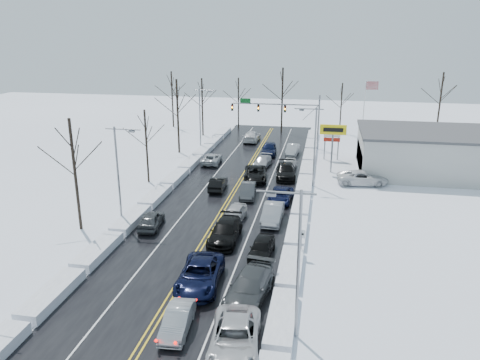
% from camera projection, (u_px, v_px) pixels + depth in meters
% --- Properties ---
extents(ground, '(160.00, 160.00, 0.00)m').
position_uv_depth(ground, '(221.00, 213.00, 45.53)').
color(ground, white).
rests_on(ground, ground).
extents(road_surface, '(14.00, 84.00, 0.01)m').
position_uv_depth(road_surface, '(225.00, 206.00, 47.40)').
color(road_surface, black).
rests_on(road_surface, ground).
extents(snow_bank_left, '(1.65, 72.00, 0.72)m').
position_uv_depth(snow_bank_left, '(154.00, 201.00, 48.72)').
color(snow_bank_left, white).
rests_on(snow_bank_left, ground).
extents(snow_bank_right, '(1.65, 72.00, 0.72)m').
position_uv_depth(snow_bank_right, '(301.00, 211.00, 46.09)').
color(snow_bank_right, white).
rests_on(snow_bank_right, ground).
extents(traffic_signal_mast, '(13.28, 0.39, 8.00)m').
position_uv_depth(traffic_signal_mast, '(285.00, 111.00, 69.47)').
color(traffic_signal_mast, slate).
rests_on(traffic_signal_mast, ground).
extents(tires_plus_sign, '(3.20, 0.34, 6.00)m').
position_uv_depth(tires_plus_sign, '(333.00, 133.00, 57.16)').
color(tires_plus_sign, slate).
rests_on(tires_plus_sign, ground).
extents(used_vehicles_sign, '(2.20, 0.22, 4.65)m').
position_uv_depth(used_vehicles_sign, '(332.00, 136.00, 63.29)').
color(used_vehicles_sign, slate).
rests_on(used_vehicles_sign, ground).
extents(speed_limit_sign, '(0.55, 0.09, 2.35)m').
position_uv_depth(speed_limit_sign, '(301.00, 238.00, 36.12)').
color(speed_limit_sign, slate).
rests_on(speed_limit_sign, ground).
extents(flagpole, '(1.87, 1.20, 10.00)m').
position_uv_depth(flagpole, '(365.00, 108.00, 69.18)').
color(flagpole, silver).
rests_on(flagpole, ground).
extents(dealership_building, '(20.40, 12.40, 5.30)m').
position_uv_depth(dealership_building, '(443.00, 152.00, 57.41)').
color(dealership_building, '#B3B3AE').
rests_on(dealership_building, ground).
extents(streetlight_se, '(3.20, 0.25, 9.00)m').
position_uv_depth(streetlight_se, '(295.00, 253.00, 25.62)').
color(streetlight_se, slate).
rests_on(streetlight_se, ground).
extents(streetlight_ne, '(3.20, 0.25, 9.00)m').
position_uv_depth(streetlight_ne, '(313.00, 140.00, 51.83)').
color(streetlight_ne, slate).
rests_on(streetlight_ne, ground).
extents(streetlight_sw, '(3.20, 0.25, 9.00)m').
position_uv_depth(streetlight_sw, '(120.00, 168.00, 41.60)').
color(streetlight_sw, slate).
rests_on(streetlight_sw, ground).
extents(streetlight_nw, '(3.20, 0.25, 9.00)m').
position_uv_depth(streetlight_nw, '(201.00, 114.00, 67.82)').
color(streetlight_nw, slate).
rests_on(streetlight_nw, ground).
extents(tree_left_b, '(4.00, 4.00, 10.00)m').
position_uv_depth(tree_left_b, '(73.00, 153.00, 39.78)').
color(tree_left_b, '#2D231C').
rests_on(tree_left_b, ground).
extents(tree_left_c, '(3.40, 3.40, 8.50)m').
position_uv_depth(tree_left_c, '(146.00, 132.00, 53.03)').
color(tree_left_c, '#2D231C').
rests_on(tree_left_c, ground).
extents(tree_left_d, '(4.20, 4.20, 10.50)m').
position_uv_depth(tree_left_d, '(177.00, 102.00, 65.83)').
color(tree_left_d, '#2D231C').
rests_on(tree_left_d, ground).
extents(tree_left_e, '(3.80, 3.80, 9.50)m').
position_uv_depth(tree_left_e, '(202.00, 96.00, 77.21)').
color(tree_left_e, '#2D231C').
rests_on(tree_left_e, ground).
extents(tree_far_a, '(4.00, 4.00, 10.00)m').
position_uv_depth(tree_far_a, '(172.00, 88.00, 83.97)').
color(tree_far_a, '#2D231C').
rests_on(tree_far_a, ground).
extents(tree_far_b, '(3.60, 3.60, 9.00)m').
position_uv_depth(tree_far_b, '(238.00, 93.00, 83.04)').
color(tree_far_b, '#2D231C').
rests_on(tree_far_b, ground).
extents(tree_far_c, '(4.40, 4.40, 11.00)m').
position_uv_depth(tree_far_c, '(282.00, 88.00, 79.35)').
color(tree_far_c, '#2D231C').
rests_on(tree_far_c, ground).
extents(tree_far_d, '(3.40, 3.40, 8.50)m').
position_uv_depth(tree_far_d, '(342.00, 98.00, 79.55)').
color(tree_far_d, '#2D231C').
rests_on(tree_far_d, ground).
extents(tree_far_e, '(4.20, 4.20, 10.50)m').
position_uv_depth(tree_far_e, '(441.00, 92.00, 76.82)').
color(tree_far_e, '#2D231C').
rests_on(tree_far_e, ground).
extents(queued_car_1, '(1.71, 4.20, 1.36)m').
position_uv_depth(queued_car_1, '(178.00, 330.00, 27.71)').
color(queued_car_1, '#A1A4A9').
rests_on(queued_car_1, ground).
extents(queued_car_2, '(3.17, 6.22, 1.68)m').
position_uv_depth(queued_car_2, '(200.00, 285.00, 32.63)').
color(queued_car_2, black).
rests_on(queued_car_2, ground).
extents(queued_car_3, '(2.38, 5.72, 1.65)m').
position_uv_depth(queued_car_3, '(225.00, 240.00, 39.58)').
color(queued_car_3, black).
rests_on(queued_car_3, ground).
extents(queued_car_4, '(1.97, 4.35, 1.45)m').
position_uv_depth(queued_car_4, '(235.00, 221.00, 43.65)').
color(queued_car_4, silver).
rests_on(queued_car_4, ground).
extents(queued_car_5, '(1.91, 4.56, 1.47)m').
position_uv_depth(queued_car_5, '(248.00, 197.00, 49.94)').
color(queued_car_5, '#383A3C').
rests_on(queued_car_5, ground).
extents(queued_car_6, '(3.36, 5.98, 1.58)m').
position_uv_depth(queued_car_6, '(255.00, 180.00, 55.57)').
color(queued_car_6, black).
rests_on(queued_car_6, ground).
extents(queued_car_7, '(2.37, 4.77, 1.33)m').
position_uv_depth(queued_car_7, '(262.00, 166.00, 61.05)').
color(queued_car_7, '#9A9CA2').
rests_on(queued_car_7, ground).
extents(queued_car_8, '(2.37, 5.18, 1.72)m').
position_uv_depth(queued_car_8, '(269.00, 154.00, 66.93)').
color(queued_car_8, black).
rests_on(queued_car_8, ground).
extents(queued_car_10, '(3.33, 6.16, 1.64)m').
position_uv_depth(queued_car_10, '(235.00, 350.00, 25.98)').
color(queued_car_10, '#BCBCBE').
rests_on(queued_car_10, ground).
extents(queued_car_11, '(3.19, 6.18, 1.71)m').
position_uv_depth(queued_car_11, '(249.00, 298.00, 31.03)').
color(queued_car_11, '#3B3D3F').
rests_on(queued_car_11, ground).
extents(queued_car_12, '(1.93, 4.35, 1.45)m').
position_uv_depth(queued_car_12, '(262.00, 256.00, 36.88)').
color(queued_car_12, black).
rests_on(queued_car_12, ground).
extents(queued_car_13, '(1.79, 4.96, 1.63)m').
position_uv_depth(queued_car_13, '(272.00, 222.00, 43.47)').
color(queued_car_13, '#92949A').
rests_on(queued_car_13, ground).
extents(queued_car_14, '(2.56, 4.97, 1.34)m').
position_uv_depth(queued_car_14, '(281.00, 201.00, 48.58)').
color(queued_car_14, black).
rests_on(queued_car_14, ground).
extents(queued_car_15, '(2.83, 5.88, 1.65)m').
position_uv_depth(queued_car_15, '(286.00, 178.00, 56.43)').
color(queued_car_15, black).
rests_on(queued_car_15, ground).
extents(queued_car_16, '(1.79, 4.37, 1.49)m').
position_uv_depth(queued_car_16, '(289.00, 170.00, 59.58)').
color(queued_car_16, silver).
rests_on(queued_car_16, ground).
extents(queued_car_17, '(1.88, 4.58, 1.48)m').
position_uv_depth(queued_car_17, '(292.00, 155.00, 66.82)').
color(queued_car_17, '#9C9FA3').
rests_on(queued_car_17, ground).
extents(oncoming_car_0, '(1.77, 4.50, 1.46)m').
position_uv_depth(oncoming_car_0, '(218.00, 190.00, 52.16)').
color(oncoming_car_0, black).
rests_on(oncoming_car_0, ground).
extents(oncoming_car_1, '(2.59, 5.12, 1.39)m').
position_uv_depth(oncoming_car_1, '(212.00, 164.00, 62.38)').
color(oncoming_car_1, '#AFB3B8').
rests_on(oncoming_car_1, ground).
extents(oncoming_car_2, '(2.38, 5.64, 1.63)m').
position_uv_depth(oncoming_car_2, '(252.00, 141.00, 74.83)').
color(oncoming_car_2, silver).
rests_on(oncoming_car_2, ground).
extents(oncoming_car_3, '(2.21, 4.53, 1.49)m').
position_uv_depth(oncoming_car_3, '(152.00, 227.00, 42.20)').
color(oncoming_car_3, '#3D4042').
rests_on(oncoming_car_3, ground).
extents(parked_car_0, '(6.01, 3.24, 1.60)m').
position_uv_depth(parked_car_0, '(362.00, 184.00, 53.94)').
color(parked_car_0, silver).
rests_on(parked_car_0, ground).
extents(parked_car_1, '(2.26, 5.18, 1.48)m').
position_uv_depth(parked_car_1, '(384.00, 172.00, 58.83)').
color(parked_car_1, black).
rests_on(parked_car_1, ground).
extents(parked_car_2, '(2.19, 4.56, 1.50)m').
position_uv_depth(parked_car_2, '(364.00, 162.00, 63.16)').
color(parked_car_2, black).
rests_on(parked_car_2, ground).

